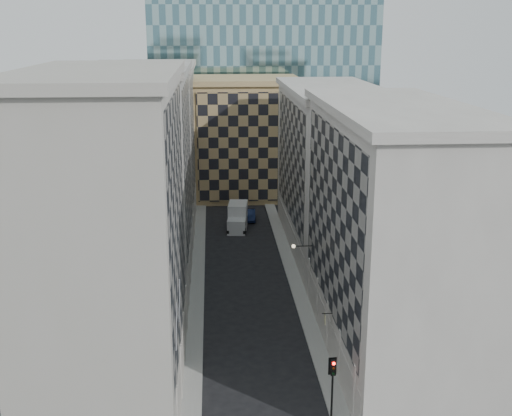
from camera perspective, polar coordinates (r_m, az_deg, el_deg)
name	(u,v)px	position (r m, az deg, el deg)	size (l,w,h in m)	color
sidewalk_west	(197,284)	(68.86, -5.24, -6.75)	(1.50, 100.00, 0.15)	gray
sidewalk_east	(295,282)	(69.38, 3.52, -6.54)	(1.50, 100.00, 0.15)	gray
bldg_left_a	(110,237)	(47.51, -12.84, -2.49)	(10.80, 22.80, 23.70)	#A5A094
bldg_left_b	(142,175)	(68.69, -10.13, 2.87)	(10.80, 22.80, 22.70)	gray
bldg_left_c	(158,144)	(90.26, -8.71, 5.68)	(10.80, 22.80, 21.70)	#A5A094
bldg_right_a	(390,233)	(53.14, 11.82, -2.17)	(10.80, 26.80, 20.70)	#ACA69E
bldg_right_b	(330,168)	(78.70, 6.60, 3.55)	(10.80, 28.80, 19.70)	#ACA69E
tan_block	(246,137)	(103.04, -0.92, 6.32)	(16.80, 14.80, 18.80)	tan
church_tower	(229,24)	(115.64, -2.38, 16.06)	(7.20, 7.20, 51.50)	#2D2723
flagpoles_left	(178,313)	(43.74, -6.96, -9.23)	(0.10, 6.33, 2.33)	gray
bracket_lamp	(295,246)	(61.53, 3.52, -3.41)	(1.98, 0.36, 0.36)	black
traffic_light	(333,376)	(45.66, 6.83, -14.58)	(0.57, 0.49, 4.55)	black
box_truck	(238,218)	(86.85, -1.65, -0.90)	(3.12, 6.35, 3.36)	silver
dark_car	(250,215)	(90.82, -0.57, -0.61)	(1.58, 4.53, 1.49)	#101C3D
shop_sign	(325,318)	(52.62, 6.16, -9.71)	(0.88, 0.77, 0.85)	black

